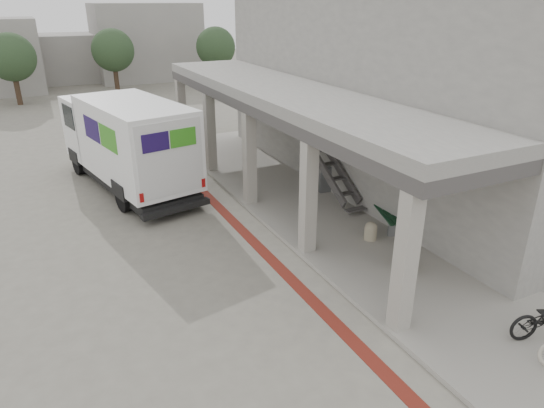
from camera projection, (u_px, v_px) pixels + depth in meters
ground at (247, 278)px, 12.79m from camera, size 120.00×120.00×0.00m
bike_lane_stripe at (251, 239)px, 14.85m from camera, size 0.35×40.00×0.01m
sidewalk at (370, 244)px, 14.41m from camera, size 4.40×28.00×0.12m
transit_building at (365, 98)px, 17.98m from camera, size 7.60×17.00×7.00m
distant_backdrop at (41, 53)px, 40.17m from camera, size 28.00×10.00×6.50m
tree_left at (11, 57)px, 32.60m from camera, size 3.20×3.20×4.80m
tree_mid at (113, 50)px, 37.12m from camera, size 3.20×3.20×4.80m
tree_right at (216, 47)px, 39.57m from camera, size 3.20×3.20×4.80m
fedex_truck at (126, 141)px, 18.33m from camera, size 3.94×8.41×3.45m
bench at (386, 215)px, 15.42m from camera, size 1.07×2.01×0.46m
bollard_near at (406, 261)px, 12.74m from camera, size 0.42×0.42×0.62m
bollard_far at (371, 231)px, 14.48m from camera, size 0.38×0.38×0.56m
utility_cabinet at (323, 178)px, 18.17m from camera, size 0.48×0.61×0.97m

